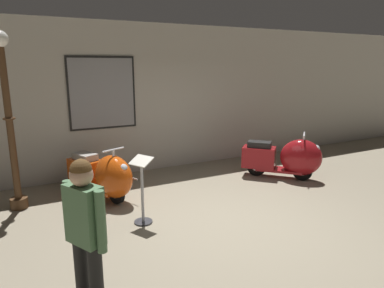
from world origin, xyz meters
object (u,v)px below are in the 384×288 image
Objects in this scene: info_stanchion at (142,196)px; scooter_1 at (288,158)px; lamppost at (9,121)px; scooter_0 at (105,175)px; visitor_1 at (85,229)px.

scooter_1 is at bearing 10.32° from info_stanchion.
lamppost is at bearing 138.70° from info_stanchion.
info_stanchion is at bearing -9.30° from scooter_0.
scooter_1 is at bearing -9.58° from lamppost.
visitor_1 reaches higher than scooter_1.
scooter_1 is 0.95× the size of visitor_1.
info_stanchion is at bearing -41.30° from lamppost.
scooter_0 is 3.04m from visitor_1.
scooter_1 is 3.46m from info_stanchion.
scooter_0 is 1.76m from lamppost.
scooter_1 is 5.07m from visitor_1.
scooter_0 is 1.05× the size of visitor_1.
scooter_1 reaches higher than scooter_0.
lamppost is 3.26m from visitor_1.
lamppost is (-1.39, 0.26, 1.04)m from scooter_0.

